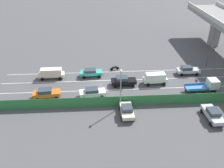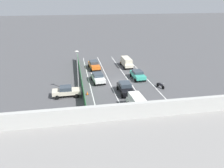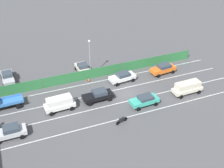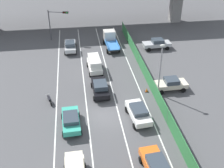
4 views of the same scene
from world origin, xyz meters
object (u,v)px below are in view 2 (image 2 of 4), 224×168
at_px(parked_sedan_cream, 66,91).
at_px(parked_wagon_silver, 47,141).
at_px(flatbed_truck_blue, 127,143).
at_px(motorcycle, 160,85).
at_px(car_taxi_teal, 138,74).
at_px(car_van_cream, 126,62).
at_px(car_sedan_silver, 188,133).
at_px(traffic_cone, 87,93).
at_px(car_sedan_black, 125,88).
at_px(car_hatchback_white, 98,77).
at_px(car_van_white, 137,103).
at_px(street_lamp, 78,68).
at_px(car_taxi_orange, 94,65).

distance_m(parked_sedan_cream, parked_wagon_silver, 12.62).
bearing_deg(parked_wagon_silver, parked_sedan_cream, -98.22).
bearing_deg(flatbed_truck_blue, motorcycle, -121.56).
bearing_deg(car_taxi_teal, car_van_cream, -88.21).
relative_size(car_sedan_silver, flatbed_truck_blue, 0.80).
xyz_separation_m(flatbed_truck_blue, traffic_cone, (2.62, -14.75, -0.97)).
relative_size(motorcycle, parked_sedan_cream, 0.44).
bearing_deg(traffic_cone, car_sedan_black, 175.63).
bearing_deg(flatbed_truck_blue, car_hatchback_white, -89.06).
distance_m(car_van_white, car_sedan_black, 5.94).
height_order(car_van_white, car_sedan_black, car_van_white).
bearing_deg(street_lamp, car_taxi_orange, -106.97).
xyz_separation_m(car_sedan_black, parked_sedan_cream, (8.97, -0.39, -0.04)).
xyz_separation_m(flatbed_truck_blue, street_lamp, (3.86, -15.49, 2.91)).
xyz_separation_m(car_taxi_teal, motorcycle, (-2.50, 4.77, -0.42)).
relative_size(car_taxi_teal, car_taxi_orange, 0.94).
relative_size(car_taxi_orange, street_lamp, 0.68).
height_order(car_van_cream, parked_sedan_cream, car_van_cream).
bearing_deg(parked_sedan_cream, car_sedan_black, 177.49).
distance_m(car_sedan_silver, street_lamp, 18.19).
distance_m(parked_wagon_silver, traffic_cone, 13.49).
height_order(car_sedan_silver, street_lamp, street_lamp).
xyz_separation_m(car_hatchback_white, flatbed_truck_blue, (-0.33, 19.90, 0.32)).
bearing_deg(parked_wagon_silver, car_sedan_black, -131.69).
bearing_deg(traffic_cone, car_sedan_silver, 124.36).
bearing_deg(car_taxi_teal, motorcycle, 117.68).
bearing_deg(car_van_white, car_van_cream, -99.70).
height_order(car_taxi_orange, car_sedan_silver, car_taxi_orange).
bearing_deg(car_taxi_orange, car_sedan_black, 104.49).
xyz_separation_m(car_van_cream, car_sedan_silver, (-0.01, 26.73, -0.24)).
relative_size(car_hatchback_white, car_taxi_teal, 1.05).
height_order(car_taxi_teal, street_lamp, street_lamp).
xyz_separation_m(car_van_white, parked_sedan_cream, (9.13, -6.32, -0.30)).
distance_m(car_taxi_orange, motorcycle, 15.52).
relative_size(flatbed_truck_blue, traffic_cone, 10.09).
relative_size(car_taxi_orange, car_sedan_black, 1.00).
bearing_deg(car_taxi_orange, street_lamp, 73.03).
height_order(car_van_cream, car_sedan_black, car_van_cream).
height_order(car_taxi_teal, parked_sedan_cream, parked_sedan_cream).
distance_m(car_sedan_silver, parked_sedan_cream, 18.46).
distance_m(car_sedan_black, parked_sedan_cream, 8.98).
height_order(car_van_cream, parked_wagon_silver, car_van_cream).
distance_m(car_taxi_orange, street_lamp, 13.03).
bearing_deg(car_sedan_silver, flatbed_truck_blue, 8.99).
relative_size(car_sedan_silver, street_lamp, 0.66).
distance_m(car_van_white, car_sedan_silver, 8.03).
height_order(car_van_white, car_sedan_silver, car_van_white).
bearing_deg(car_taxi_teal, car_sedan_silver, 89.30).
xyz_separation_m(car_taxi_teal, traffic_cone, (9.59, 5.43, -0.63)).
height_order(car_hatchback_white, car_taxi_teal, car_hatchback_white).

